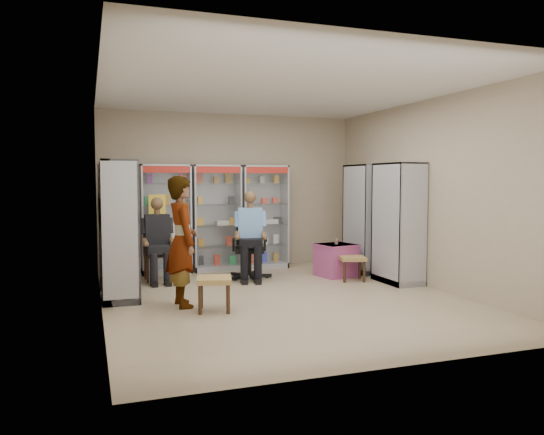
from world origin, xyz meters
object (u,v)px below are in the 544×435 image
object	(u,v)px
cabinet_right_near	(398,223)
cabinet_left_far	(116,224)
wooden_chair	(157,253)
woven_stool_a	(352,269)
cabinet_back_left	(166,219)
cabinet_back_right	(263,217)
cabinet_right_far	(366,219)
office_chair	(249,246)
seated_shopkeeper	(250,238)
cabinet_back_mid	(216,218)
woven_stool_b	(214,294)
cabinet_left_near	(119,230)
standing_man	(182,242)
pink_trunk	(336,260)

from	to	relation	value
cabinet_right_near	cabinet_left_far	bearing A→B (deg)	73.75
wooden_chair	woven_stool_a	xyz separation A→B (m)	(3.15, -1.10, -0.26)
cabinet_back_left	cabinet_back_right	world-z (taller)	same
cabinet_right_far	cabinet_right_near	size ratio (longest dim) A/B	1.00
office_chair	seated_shopkeeper	size ratio (longest dim) A/B	0.79
cabinet_back_mid	cabinet_right_near	size ratio (longest dim) A/B	1.00
woven_stool_b	cabinet_left_near	bearing A→B (deg)	136.04
cabinet_right_far	office_chair	bearing A→B (deg)	87.73
cabinet_right_far	seated_shopkeeper	bearing A→B (deg)	89.02
standing_man	woven_stool_b	bearing A→B (deg)	-144.92
standing_man	seated_shopkeeper	bearing A→B (deg)	-46.94
woven_stool_b	cabinet_right_near	bearing A→B (deg)	14.89
cabinet_back_right	cabinet_left_near	size ratio (longest dim) A/B	1.00
cabinet_back_left	seated_shopkeeper	distance (m)	1.72
cabinet_left_far	pink_trunk	bearing A→B (deg)	83.74
cabinet_left_far	seated_shopkeeper	xyz separation A→B (m)	(2.23, -0.16, -0.28)
cabinet_back_mid	cabinet_left_near	size ratio (longest dim) A/B	1.00
woven_stool_a	standing_man	bearing A→B (deg)	-163.96
wooden_chair	cabinet_right_near	bearing A→B (deg)	-21.64
cabinet_left_near	pink_trunk	world-z (taller)	cabinet_left_near
woven_stool_a	standing_man	distance (m)	3.24
pink_trunk	office_chair	bearing A→B (deg)	168.87
cabinet_back_right	woven_stool_a	size ratio (longest dim) A/B	4.81
cabinet_right_near	standing_man	world-z (taller)	cabinet_right_near
cabinet_back_left	cabinet_left_far	xyz separation A→B (m)	(-0.93, -0.93, 0.00)
cabinet_back_right	woven_stool_b	distance (m)	3.64
woven_stool_b	office_chair	bearing A→B (deg)	62.00
cabinet_back_left	woven_stool_a	xyz separation A→B (m)	(2.90, -1.83, -0.79)
wooden_chair	cabinet_left_far	bearing A→B (deg)	-163.61
cabinet_right_near	office_chair	size ratio (longest dim) A/B	1.78
cabinet_right_near	woven_stool_b	xyz separation A→B (m)	(-3.33, -0.89, -0.78)
cabinet_back_left	standing_man	distance (m)	2.71
cabinet_back_mid	seated_shopkeeper	distance (m)	1.18
cabinet_back_mid	woven_stool_a	distance (m)	2.78
cabinet_back_mid	seated_shopkeeper	world-z (taller)	cabinet_back_mid
cabinet_back_left	cabinet_left_far	size ratio (longest dim) A/B	1.00
cabinet_back_mid	cabinet_right_far	size ratio (longest dim) A/B	1.00
cabinet_back_left	cabinet_right_near	world-z (taller)	same
cabinet_left_far	standing_man	size ratio (longest dim) A/B	1.13
cabinet_left_far	woven_stool_a	xyz separation A→B (m)	(3.83, -0.90, -0.79)
wooden_chair	cabinet_back_right	bearing A→B (deg)	18.75
cabinet_back_right	pink_trunk	distance (m)	1.78
seated_shopkeeper	standing_man	distance (m)	2.17
cabinet_back_right	cabinet_left_far	xyz separation A→B (m)	(-2.83, -0.93, 0.00)
woven_stool_b	cabinet_back_left	bearing A→B (deg)	93.60
cabinet_back_right	woven_stool_a	xyz separation A→B (m)	(1.00, -1.83, -0.79)
office_chair	standing_man	size ratio (longest dim) A/B	0.64
cabinet_back_mid	cabinet_right_near	bearing A→B (deg)	-40.84
cabinet_back_mid	office_chair	size ratio (longest dim) A/B	1.78
cabinet_back_right	cabinet_right_near	xyz separation A→B (m)	(1.63, -2.23, 0.00)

